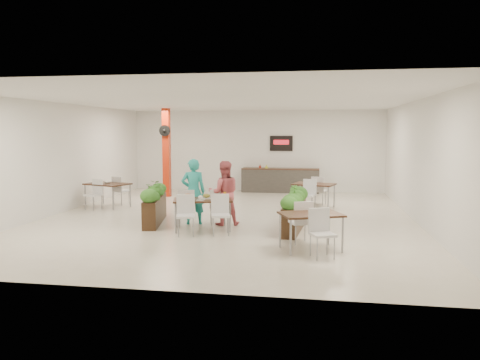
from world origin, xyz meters
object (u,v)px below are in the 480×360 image
Objects in this scene: red_column at (167,152)px; planter_left at (155,203)px; service_counter at (280,180)px; side_table_a at (108,187)px; side_table_c at (311,219)px; diner_man at (193,191)px; side_table_b at (314,187)px; main_table at (202,204)px; planter_right at (294,210)px; diner_woman at (224,193)px.

red_column is 1.51× the size of planter_left.
service_counter is 1.80× the size of side_table_a.
red_column reaches higher than side_table_c.
planter_left is at bearing -12.72° from diner_man.
red_column is 5.64m from side_table_b.
diner_man reaches higher than side_table_a.
side_table_c is at bearing -30.65° from main_table.
side_table_a is (-2.34, 2.24, 0.11)m from planter_left.
side_table_c is at bearing -81.73° from service_counter.
main_table is 0.90× the size of planter_right.
diner_woman reaches higher than planter_right.
service_counter is 6.71m from diner_woman.
service_counter is at bearing 61.17° from side_table_a.
side_table_a is 7.76m from side_table_c.
diner_woman is 1.85m from planter_left.
planter_right is 1.25× the size of side_table_b.
diner_man is 4.03m from side_table_a.
red_column reaches higher than diner_woman.
red_column is at bearing -79.72° from diner_man.
planter_right is (0.87, -7.06, 0.02)m from service_counter.
service_counter is 6.87m from diner_man.
side_table_c is (4.04, -2.17, 0.09)m from planter_left.
side_table_a and side_table_b have the same top height.
service_counter is 7.23m from planter_left.
main_table is 1.55m from planter_left.
planter_left is at bearing -112.38° from service_counter.
planter_right is at bearing 81.12° from side_table_c.
main_table is 4.72m from side_table_a.
service_counter is 1.79× the size of side_table_b.
side_table_b is (0.44, 3.60, 0.12)m from planter_right.
planter_right is 1.85m from side_table_c.
side_table_a is (-5.10, -4.45, 0.15)m from service_counter.
service_counter is at bearing 67.62° from planter_left.
diner_man reaches higher than planter_right.
planter_right is at bearing -5.84° from planter_left.
planter_left is (-2.75, -6.69, 0.04)m from service_counter.
side_table_a is 6.49m from side_table_b.
service_counter is 7.11m from planter_right.
main_table is 0.89× the size of planter_left.
side_table_a is at bearing -42.89° from diner_woman.
main_table is at bearing -108.00° from side_table_b.
side_table_c is (6.38, -4.41, -0.01)m from side_table_a.
planter_left is (1.24, -4.82, -1.11)m from red_column.
diner_man is 1.03× the size of diner_woman.
service_counter is 3.70m from side_table_b.
diner_woman reaches higher than main_table.
planter_right reaches higher than main_table.
main_table is 0.80m from diner_woman.
side_table_b is at bearing 55.40° from main_table.
diner_woman is at bearing -7.69° from side_table_a.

